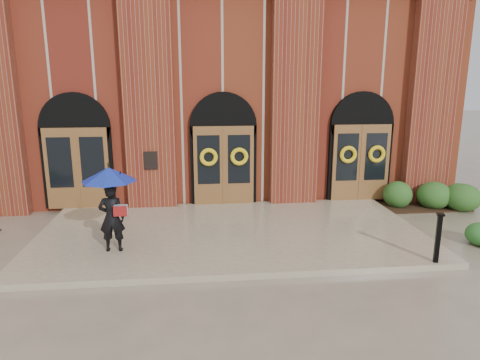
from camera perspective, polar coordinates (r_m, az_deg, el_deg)
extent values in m
plane|color=gray|center=(11.35, -1.17, -7.68)|extent=(90.00, 90.00, 0.00)
cube|color=tan|center=(11.47, -1.24, -7.06)|extent=(10.00, 5.30, 0.15)
cube|color=maroon|center=(19.50, -3.49, 11.57)|extent=(16.00, 12.00, 7.00)
cube|color=black|center=(13.33, -11.81, 2.56)|extent=(0.40, 0.05, 0.55)
cube|color=maroon|center=(13.38, -12.08, 10.57)|extent=(1.50, 0.45, 7.00)
cube|color=maroon|center=(13.67, 7.37, 10.80)|extent=(1.50, 0.45, 7.00)
cube|color=maroon|center=(15.34, 24.22, 10.02)|extent=(1.50, 0.45, 7.00)
cube|color=brown|center=(14.02, -20.86, 1.45)|extent=(1.90, 0.10, 2.50)
cylinder|color=black|center=(13.97, -21.13, 6.59)|extent=(2.10, 0.22, 2.10)
cube|color=brown|center=(13.57, -2.17, 1.95)|extent=(1.90, 0.10, 2.50)
cylinder|color=black|center=(13.52, -2.26, 7.26)|extent=(2.10, 0.22, 2.10)
cube|color=brown|center=(14.57, 15.78, 2.24)|extent=(1.90, 0.10, 2.50)
cylinder|color=black|center=(14.53, 15.89, 7.19)|extent=(2.10, 0.22, 2.10)
torus|color=yellow|center=(13.38, -4.20, 3.06)|extent=(0.57, 0.13, 0.57)
torus|color=yellow|center=(13.44, -0.10, 3.15)|extent=(0.57, 0.13, 0.57)
torus|color=yellow|center=(14.24, 14.24, 3.31)|extent=(0.57, 0.13, 0.57)
torus|color=yellow|center=(14.60, 17.78, 3.32)|extent=(0.57, 0.13, 0.57)
imported|color=black|center=(10.31, -16.73, -4.84)|extent=(0.59, 0.39, 1.61)
cone|color=navy|center=(10.05, -17.11, 0.73)|extent=(1.25, 1.25, 0.32)
cylinder|color=black|center=(10.09, -16.72, -1.72)|extent=(0.02, 0.02, 0.54)
cube|color=#B5B9BA|center=(10.08, -15.62, -3.89)|extent=(0.30, 0.15, 0.24)
cube|color=maroon|center=(10.00, -15.70, -4.04)|extent=(0.30, 0.02, 0.24)
cube|color=black|center=(10.28, 24.88, -7.15)|extent=(0.12, 0.12, 1.07)
cube|color=black|center=(10.11, 25.18, -4.17)|extent=(0.19, 0.19, 0.04)
ellipsoid|color=#274F1C|center=(14.99, 21.87, -1.82)|extent=(3.16, 1.27, 0.81)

